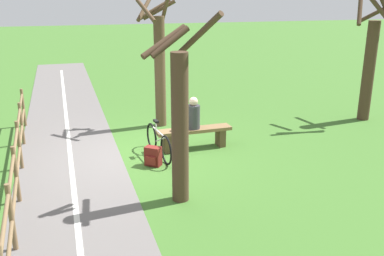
% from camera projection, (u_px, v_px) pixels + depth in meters
% --- Properties ---
extents(ground_plane, '(80.00, 80.00, 0.00)m').
position_uv_depth(ground_plane, '(137.00, 155.00, 10.27)').
color(ground_plane, '#3D6B28').
extents(bench, '(1.88, 0.49, 0.52)m').
position_uv_depth(bench, '(194.00, 135.00, 10.58)').
color(bench, brown).
rests_on(bench, ground_plane).
extents(person_seated, '(0.33, 0.33, 0.79)m').
position_uv_depth(person_seated, '(193.00, 115.00, 10.42)').
color(person_seated, '#38383D').
rests_on(person_seated, bench).
extents(bicycle, '(0.31, 1.67, 0.85)m').
position_uv_depth(bicycle, '(159.00, 142.00, 10.06)').
color(bicycle, black).
rests_on(bicycle, ground_plane).
extents(backpack, '(0.41, 0.38, 0.44)m').
position_uv_depth(backpack, '(153.00, 156.00, 9.60)').
color(backpack, maroon).
rests_on(backpack, ground_plane).
extents(fence_roadside, '(1.21, 14.79, 1.09)m').
position_uv_depth(fence_roadside, '(7.00, 241.00, 5.60)').
color(fence_roadside, brown).
rests_on(fence_roadside, ground_plane).
extents(tree_far_right, '(1.70, 1.58, 4.06)m').
position_uv_depth(tree_far_right, '(370.00, 60.00, 12.54)').
color(tree_far_right, '#473323').
rests_on(tree_far_right, ground_plane).
extents(tree_far_left, '(1.20, 1.21, 3.83)m').
position_uv_depth(tree_far_left, '(159.00, 62.00, 11.99)').
color(tree_far_left, brown).
rests_on(tree_far_left, ground_plane).
extents(tree_mid_field, '(1.37, 0.96, 3.43)m').
position_uv_depth(tree_mid_field, '(180.00, 119.00, 7.66)').
color(tree_mid_field, '#473323').
rests_on(tree_mid_field, ground_plane).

